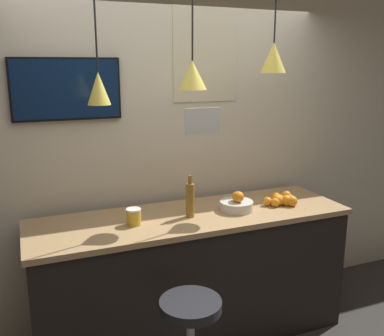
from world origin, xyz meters
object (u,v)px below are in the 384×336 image
object	(u,v)px
mounted_tv	(67,89)
fruit_bowl	(237,204)
bar_stool	(191,331)
spread_jar	(134,217)
juice_bottle	(190,199)

from	to	relation	value
mounted_tv	fruit_bowl	bearing A→B (deg)	-22.02
fruit_bowl	mounted_tv	distance (m)	1.49
bar_stool	fruit_bowl	world-z (taller)	fruit_bowl
bar_stool	fruit_bowl	size ratio (longest dim) A/B	2.81
spread_jar	mounted_tv	world-z (taller)	mounted_tv
bar_stool	juice_bottle	bearing A→B (deg)	68.21
fruit_bowl	spread_jar	distance (m)	0.79
fruit_bowl	spread_jar	size ratio (longest dim) A/B	2.19
fruit_bowl	juice_bottle	xyz separation A→B (m)	(-0.38, 0.00, 0.08)
juice_bottle	bar_stool	bearing A→B (deg)	-111.79
bar_stool	juice_bottle	distance (m)	0.90
bar_stool	fruit_bowl	bearing A→B (deg)	44.13
juice_bottle	spread_jar	distance (m)	0.42
bar_stool	mounted_tv	size ratio (longest dim) A/B	0.93
juice_bottle	mounted_tv	world-z (taller)	mounted_tv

